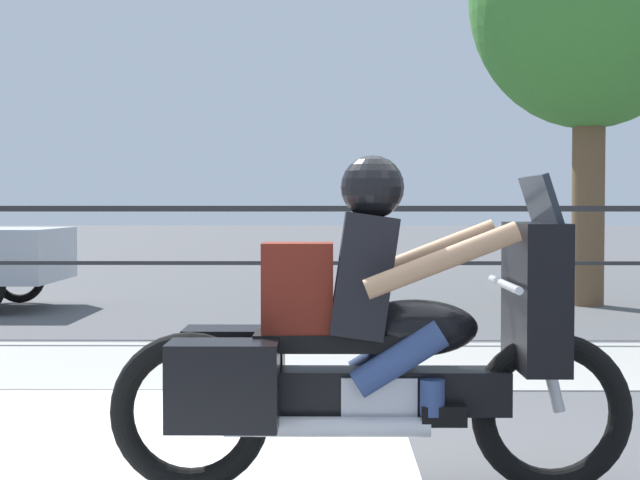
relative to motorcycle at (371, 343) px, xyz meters
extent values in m
plane|color=#565659|center=(0.12, 0.25, -0.69)|extent=(120.00, 120.00, 0.00)
cube|color=#A8A59E|center=(0.12, 3.65, -0.69)|extent=(44.00, 2.40, 0.01)
cube|color=#232326|center=(0.12, 5.64, 0.59)|extent=(36.00, 0.04, 0.06)
cube|color=#232326|center=(0.12, 5.64, 0.03)|extent=(36.00, 0.03, 0.04)
cylinder|color=#232326|center=(0.12, 5.64, -0.03)|extent=(0.05, 0.05, 1.32)
torus|color=black|center=(0.83, 0.00, -0.32)|extent=(0.74, 0.11, 0.74)
torus|color=black|center=(-0.83, 0.00, -0.32)|extent=(0.74, 0.11, 0.74)
cube|color=black|center=(0.00, 0.00, -0.22)|extent=(1.26, 0.22, 0.20)
cube|color=silver|center=(0.03, 0.00, -0.27)|extent=(0.34, 0.26, 0.26)
ellipsoid|color=black|center=(0.20, 0.00, 0.07)|extent=(0.58, 0.30, 0.26)
cube|color=black|center=(-0.17, 0.00, 0.01)|extent=(0.73, 0.28, 0.08)
cube|color=black|center=(0.75, 0.00, 0.22)|extent=(0.20, 0.64, 0.66)
cube|color=#1E232B|center=(0.77, 0.00, 0.65)|extent=(0.10, 0.54, 0.24)
cylinder|color=silver|center=(0.61, 0.00, 0.27)|extent=(0.04, 0.70, 0.04)
cylinder|color=silver|center=(-0.20, -0.16, -0.35)|extent=(0.91, 0.09, 0.09)
cube|color=black|center=(-0.65, -0.24, -0.15)|extent=(0.48, 0.28, 0.38)
cube|color=black|center=(-0.65, 0.24, -0.15)|extent=(0.48, 0.28, 0.38)
cylinder|color=silver|center=(0.80, 0.00, -0.05)|extent=(0.18, 0.06, 0.54)
cube|color=black|center=(-0.04, 0.00, 0.31)|extent=(0.31, 0.36, 0.58)
sphere|color=tan|center=(0.00, 0.00, 0.69)|extent=(0.23, 0.23, 0.23)
sphere|color=black|center=(0.00, 0.00, 0.71)|extent=(0.29, 0.29, 0.29)
cylinder|color=#33477A|center=(0.11, -0.15, -0.05)|extent=(0.44, 0.13, 0.34)
cylinder|color=#33477A|center=(0.26, -0.15, -0.22)|extent=(0.11, 0.11, 0.16)
cube|color=black|center=(0.31, -0.15, -0.30)|extent=(0.20, 0.10, 0.09)
cylinder|color=#33477A|center=(0.11, 0.15, -0.05)|extent=(0.44, 0.13, 0.34)
cylinder|color=#33477A|center=(0.26, 0.15, -0.22)|extent=(0.11, 0.11, 0.16)
cube|color=black|center=(0.31, 0.15, -0.30)|extent=(0.20, 0.10, 0.09)
cylinder|color=tan|center=(0.28, -0.30, 0.39)|extent=(0.68, 0.09, 0.33)
cylinder|color=tan|center=(0.28, 0.30, 0.39)|extent=(0.68, 0.09, 0.33)
cube|color=maroon|center=(-0.34, 0.00, 0.25)|extent=(0.32, 0.26, 0.42)
torus|color=black|center=(-4.40, 8.73, -0.33)|extent=(0.72, 0.11, 0.72)
cylinder|color=brown|center=(3.21, 8.46, 0.69)|extent=(0.42, 0.42, 2.76)
camera|label=1|loc=(-0.19, -4.46, 0.63)|focal=55.00mm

